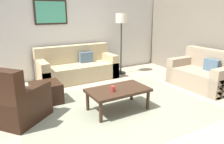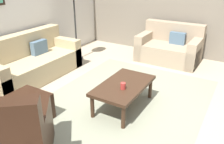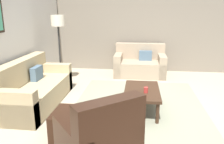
{
  "view_description": "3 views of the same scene",
  "coord_description": "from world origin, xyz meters",
  "px_view_note": "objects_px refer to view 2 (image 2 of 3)",
  "views": [
    {
      "loc": [
        -1.94,
        -3.12,
        1.76
      ],
      "look_at": [
        0.01,
        0.21,
        0.66
      ],
      "focal_mm": 34.2,
      "sensor_mm": 36.0,
      "label": 1
    },
    {
      "loc": [
        -2.87,
        -1.54,
        2.04
      ],
      "look_at": [
        -0.13,
        0.09,
        0.63
      ],
      "focal_mm": 37.1,
      "sensor_mm": 36.0,
      "label": 2
    },
    {
      "loc": [
        -4.04,
        0.02,
        1.84
      ],
      "look_at": [
        -0.19,
        0.48,
        0.78
      ],
      "focal_mm": 36.72,
      "sensor_mm": 36.0,
      "label": 3
    }
  ],
  "objects_px": {
    "couch_main": "(30,63)",
    "ottoman": "(27,109)",
    "cup": "(123,86)",
    "armchair_leather": "(11,142)",
    "couch_loveseat": "(170,48)",
    "coffee_table": "(124,87)",
    "lamp_standing": "(74,0)"
  },
  "relations": [
    {
      "from": "ottoman",
      "to": "lamp_standing",
      "type": "relative_size",
      "value": 0.33
    },
    {
      "from": "couch_main",
      "to": "ottoman",
      "type": "relative_size",
      "value": 3.63
    },
    {
      "from": "couch_main",
      "to": "armchair_leather",
      "type": "relative_size",
      "value": 1.81
    },
    {
      "from": "armchair_leather",
      "to": "ottoman",
      "type": "xyz_separation_m",
      "value": [
        0.64,
        0.52,
        -0.11
      ]
    },
    {
      "from": "couch_loveseat",
      "to": "armchair_leather",
      "type": "distance_m",
      "value": 4.18
    },
    {
      "from": "cup",
      "to": "lamp_standing",
      "type": "distance_m",
      "value": 2.74
    },
    {
      "from": "couch_loveseat",
      "to": "cup",
      "type": "xyz_separation_m",
      "value": [
        -2.61,
        -0.11,
        0.16
      ]
    },
    {
      "from": "armchair_leather",
      "to": "coffee_table",
      "type": "bearing_deg",
      "value": -16.34
    },
    {
      "from": "ottoman",
      "to": "cup",
      "type": "relative_size",
      "value": 5.61
    },
    {
      "from": "couch_loveseat",
      "to": "cup",
      "type": "relative_size",
      "value": 14.23
    },
    {
      "from": "couch_loveseat",
      "to": "armchair_leather",
      "type": "xyz_separation_m",
      "value": [
        -4.15,
        0.46,
        0.01
      ]
    },
    {
      "from": "ottoman",
      "to": "lamp_standing",
      "type": "bearing_deg",
      "value": 22.59
    },
    {
      "from": "couch_loveseat",
      "to": "coffee_table",
      "type": "relative_size",
      "value": 1.29
    },
    {
      "from": "ottoman",
      "to": "coffee_table",
      "type": "distance_m",
      "value": 1.47
    },
    {
      "from": "coffee_table",
      "to": "ottoman",
      "type": "bearing_deg",
      "value": 135.85
    },
    {
      "from": "couch_loveseat",
      "to": "coffee_table",
      "type": "height_order",
      "value": "couch_loveseat"
    },
    {
      "from": "armchair_leather",
      "to": "ottoman",
      "type": "distance_m",
      "value": 0.83
    },
    {
      "from": "couch_main",
      "to": "ottoman",
      "type": "distance_m",
      "value": 1.6
    },
    {
      "from": "ottoman",
      "to": "coffee_table",
      "type": "relative_size",
      "value": 0.51
    },
    {
      "from": "armchair_leather",
      "to": "cup",
      "type": "bearing_deg",
      "value": -20.03
    },
    {
      "from": "couch_loveseat",
      "to": "ottoman",
      "type": "xyz_separation_m",
      "value": [
        -3.51,
        0.98,
        -0.1
      ]
    },
    {
      "from": "cup",
      "to": "couch_main",
      "type": "bearing_deg",
      "value": 84.99
    },
    {
      "from": "couch_main",
      "to": "ottoman",
      "type": "xyz_separation_m",
      "value": [
        -1.1,
        -1.15,
        -0.1
      ]
    },
    {
      "from": "coffee_table",
      "to": "lamp_standing",
      "type": "height_order",
      "value": "lamp_standing"
    },
    {
      "from": "couch_main",
      "to": "ottoman",
      "type": "height_order",
      "value": "couch_main"
    },
    {
      "from": "couch_main",
      "to": "cup",
      "type": "relative_size",
      "value": 20.38
    },
    {
      "from": "couch_loveseat",
      "to": "lamp_standing",
      "type": "xyz_separation_m",
      "value": [
        -1.1,
        1.98,
        1.11
      ]
    },
    {
      "from": "cup",
      "to": "coffee_table",
      "type": "bearing_deg",
      "value": 24.2
    },
    {
      "from": "armchair_leather",
      "to": "cup",
      "type": "relative_size",
      "value": 11.28
    },
    {
      "from": "lamp_standing",
      "to": "armchair_leather",
      "type": "bearing_deg",
      "value": -153.45
    },
    {
      "from": "coffee_table",
      "to": "couch_main",
      "type": "bearing_deg",
      "value": 88.73
    },
    {
      "from": "coffee_table",
      "to": "lamp_standing",
      "type": "bearing_deg",
      "value": 56.06
    }
  ]
}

